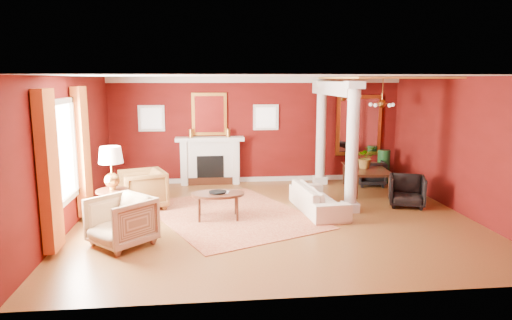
{
  "coord_description": "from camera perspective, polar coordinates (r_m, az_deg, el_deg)",
  "views": [
    {
      "loc": [
        -1.35,
        -9.01,
        2.85
      ],
      "look_at": [
        -0.34,
        0.44,
        1.15
      ],
      "focal_mm": 32.0,
      "sensor_mm": 36.0,
      "label": 1
    }
  ],
  "objects": [
    {
      "name": "dining_table",
      "position": [
        11.99,
        13.72,
        -1.54
      ],
      "size": [
        0.79,
        1.79,
        0.97
      ],
      "primitive_type": "imported",
      "rotation": [
        0.0,
        0.0,
        1.47
      ],
      "color": "black",
      "rests_on": "ground"
    },
    {
      "name": "base_trim",
      "position": [
        12.85,
        0.1,
        -2.41
      ],
      "size": [
        8.0,
        0.08,
        0.12
      ],
      "primitive_type": "cube",
      "color": "silver",
      "rests_on": "ground"
    },
    {
      "name": "flank_window_right",
      "position": [
        12.62,
        1.23,
        5.36
      ],
      "size": [
        0.7,
        0.07,
        0.7
      ],
      "color": "silver",
      "rests_on": "room_shell"
    },
    {
      "name": "coffee_table",
      "position": [
        9.38,
        -4.8,
        -4.4
      ],
      "size": [
        1.09,
        1.09,
        0.55
      ],
      "rotation": [
        0.0,
        0.0,
        0.29
      ],
      "color": "black",
      "rests_on": "ground"
    },
    {
      "name": "rug",
      "position": [
        9.75,
        -3.18,
        -6.82
      ],
      "size": [
        4.08,
        4.56,
        0.01
      ],
      "primitive_type": "cube",
      "rotation": [
        0.0,
        0.0,
        0.42
      ],
      "color": "maroon",
      "rests_on": "ground"
    },
    {
      "name": "header_beam",
      "position": [
        11.33,
        9.65,
        8.83
      ],
      "size": [
        0.3,
        3.2,
        0.32
      ],
      "primitive_type": "cube",
      "color": "silver",
      "rests_on": "column_front"
    },
    {
      "name": "dining_chair_far",
      "position": [
        12.69,
        14.17,
        -1.47
      ],
      "size": [
        0.81,
        0.77,
        0.73
      ],
      "primitive_type": "imported",
      "rotation": [
        0.0,
        0.0,
        2.98
      ],
      "color": "black",
      "rests_on": "ground"
    },
    {
      "name": "fireplace",
      "position": [
        12.52,
        -5.75,
        -0.06
      ],
      "size": [
        1.85,
        0.42,
        1.29
      ],
      "color": "silver",
      "rests_on": "ground"
    },
    {
      "name": "dining_mirror",
      "position": [
        13.23,
        12.72,
        4.25
      ],
      "size": [
        1.3,
        0.07,
        1.7
      ],
      "color": "gold",
      "rests_on": "room_shell"
    },
    {
      "name": "amber_ceiling",
      "position": [
        11.55,
        15.48,
        9.87
      ],
      "size": [
        2.3,
        3.4,
        0.04
      ],
      "primitive_type": "cube",
      "color": "gold",
      "rests_on": "room_shell"
    },
    {
      "name": "potted_plant",
      "position": [
        11.78,
        13.61,
        1.75
      ],
      "size": [
        0.65,
        0.69,
        0.45
      ],
      "primitive_type": "imported",
      "rotation": [
        0.0,
        0.0,
        -0.28
      ],
      "color": "#26591E",
      "rests_on": "dining_table"
    },
    {
      "name": "room_shell",
      "position": [
        9.15,
        2.44,
        4.91
      ],
      "size": [
        8.04,
        7.04,
        2.92
      ],
      "color": "#580D0C",
      "rests_on": "ground"
    },
    {
      "name": "coffee_book",
      "position": [
        9.36,
        -4.45,
        -3.43
      ],
      "size": [
        0.16,
        0.04,
        0.22
      ],
      "primitive_type": "imported",
      "rotation": [
        0.0,
        0.0,
        -0.16
      ],
      "color": "black",
      "rests_on": "coffee_table"
    },
    {
      "name": "column_back",
      "position": [
        12.47,
        8.13,
        3.48
      ],
      "size": [
        0.36,
        0.36,
        2.8
      ],
      "color": "silver",
      "rests_on": "ground"
    },
    {
      "name": "armchair_stripe",
      "position": [
        8.22,
        -16.49,
        -7.08
      ],
      "size": [
        1.26,
        1.26,
        0.95
      ],
      "primitive_type": "imported",
      "rotation": [
        0.0,
        0.0,
        -0.79
      ],
      "color": "tan",
      "rests_on": "ground"
    },
    {
      "name": "green_urn",
      "position": [
        13.19,
        15.62,
        -1.13
      ],
      "size": [
        0.38,
        0.38,
        0.92
      ],
      "color": "#133B19",
      "rests_on": "ground"
    },
    {
      "name": "armchair_leopard",
      "position": [
        10.39,
        -14.0,
        -3.37
      ],
      "size": [
        1.13,
        1.17,
        0.96
      ],
      "primitive_type": "imported",
      "rotation": [
        0.0,
        0.0,
        -1.23
      ],
      "color": "black",
      "rests_on": "ground"
    },
    {
      "name": "side_table",
      "position": [
        9.16,
        -17.6,
        -1.53
      ],
      "size": [
        0.63,
        0.63,
        1.58
      ],
      "rotation": [
        0.0,
        0.0,
        0.43
      ],
      "color": "black",
      "rests_on": "ground"
    },
    {
      "name": "ground",
      "position": [
        9.55,
        2.35,
        -7.24
      ],
      "size": [
        8.0,
        8.0,
        0.0
      ],
      "primitive_type": "plane",
      "color": "brown",
      "rests_on": "ground"
    },
    {
      "name": "left_window",
      "position": [
        8.9,
        -22.6,
        0.14
      ],
      "size": [
        0.21,
        2.55,
        2.6
      ],
      "color": "white",
      "rests_on": "room_shell"
    },
    {
      "name": "overmantel_mirror",
      "position": [
        12.5,
        -5.86,
        5.72
      ],
      "size": [
        0.95,
        0.07,
        1.15
      ],
      "color": "gold",
      "rests_on": "fireplace"
    },
    {
      "name": "column_front",
      "position": [
        9.9,
        11.94,
        1.65
      ],
      "size": [
        0.36,
        0.36,
        2.8
      ],
      "color": "silver",
      "rests_on": "ground"
    },
    {
      "name": "crown_trim",
      "position": [
        12.54,
        0.1,
        10.0
      ],
      "size": [
        8.0,
        0.08,
        0.16
      ],
      "primitive_type": "cube",
      "color": "silver",
      "rests_on": "room_shell"
    },
    {
      "name": "flank_window_left",
      "position": [
        12.61,
        -12.94,
        5.1
      ],
      "size": [
        0.7,
        0.07,
        0.7
      ],
      "color": "silver",
      "rests_on": "room_shell"
    },
    {
      "name": "sofa",
      "position": [
        9.98,
        7.79,
        -4.26
      ],
      "size": [
        0.75,
        2.01,
        0.77
      ],
      "primitive_type": "imported",
      "rotation": [
        0.0,
        0.0,
        1.66
      ],
      "color": "silver",
      "rests_on": "ground"
    },
    {
      "name": "chandelier",
      "position": [
        11.63,
        15.47,
        6.81
      ],
      "size": [
        0.6,
        0.62,
        0.75
      ],
      "color": "#B78439",
      "rests_on": "room_shell"
    },
    {
      "name": "dining_chair_near",
      "position": [
        10.84,
        18.37,
        -3.52
      ],
      "size": [
        0.95,
        0.92,
        0.77
      ],
      "primitive_type": "imported",
      "rotation": [
        0.0,
        0.0,
        -0.35
      ],
      "color": "black",
      "rests_on": "ground"
    }
  ]
}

